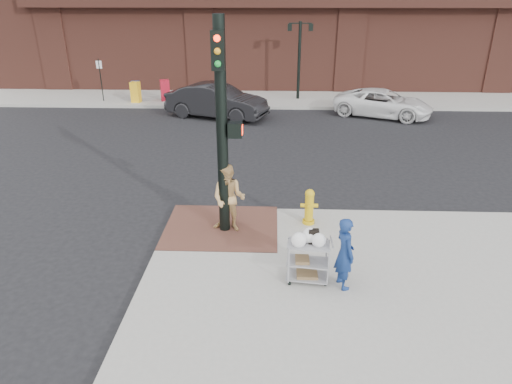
{
  "coord_description": "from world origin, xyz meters",
  "views": [
    {
      "loc": [
        0.65,
        -9.17,
        5.57
      ],
      "look_at": [
        0.28,
        0.61,
        1.25
      ],
      "focal_mm": 32.0,
      "sensor_mm": 36.0,
      "label": 1
    }
  ],
  "objects_px": {
    "pedestrian_tan": "(229,198)",
    "woman_blue": "(345,253)",
    "fire_hydrant": "(309,206)",
    "traffic_signal_pole": "(223,124)",
    "utility_cart": "(308,258)",
    "sedan_dark": "(217,101)",
    "lamp_post": "(299,52)",
    "minivan_white": "(383,103)"
  },
  "relations": [
    {
      "from": "pedestrian_tan",
      "to": "minivan_white",
      "type": "height_order",
      "value": "pedestrian_tan"
    },
    {
      "from": "woman_blue",
      "to": "sedan_dark",
      "type": "distance_m",
      "value": 14.36
    },
    {
      "from": "pedestrian_tan",
      "to": "sedan_dark",
      "type": "xyz_separation_m",
      "value": [
        -1.65,
        11.5,
        -0.21
      ]
    },
    {
      "from": "sedan_dark",
      "to": "utility_cart",
      "type": "relative_size",
      "value": 4.17
    },
    {
      "from": "sedan_dark",
      "to": "minivan_white",
      "type": "xyz_separation_m",
      "value": [
        7.97,
        0.53,
        -0.16
      ]
    },
    {
      "from": "minivan_white",
      "to": "pedestrian_tan",
      "type": "bearing_deg",
      "value": 175.75
    },
    {
      "from": "traffic_signal_pole",
      "to": "sedan_dark",
      "type": "distance_m",
      "value": 11.79
    },
    {
      "from": "traffic_signal_pole",
      "to": "pedestrian_tan",
      "type": "relative_size",
      "value": 2.94
    },
    {
      "from": "traffic_signal_pole",
      "to": "fire_hydrant",
      "type": "bearing_deg",
      "value": 11.65
    },
    {
      "from": "utility_cart",
      "to": "woman_blue",
      "type": "bearing_deg",
      "value": -12.27
    },
    {
      "from": "lamp_post",
      "to": "traffic_signal_pole",
      "type": "relative_size",
      "value": 0.8
    },
    {
      "from": "pedestrian_tan",
      "to": "fire_hydrant",
      "type": "bearing_deg",
      "value": 23.12
    },
    {
      "from": "lamp_post",
      "to": "utility_cart",
      "type": "xyz_separation_m",
      "value": [
        -0.61,
        -17.33,
        -1.94
      ]
    },
    {
      "from": "sedan_dark",
      "to": "fire_hydrant",
      "type": "relative_size",
      "value": 5.17
    },
    {
      "from": "sedan_dark",
      "to": "lamp_post",
      "type": "bearing_deg",
      "value": -27.71
    },
    {
      "from": "pedestrian_tan",
      "to": "fire_hydrant",
      "type": "height_order",
      "value": "pedestrian_tan"
    },
    {
      "from": "pedestrian_tan",
      "to": "minivan_white",
      "type": "distance_m",
      "value": 13.6
    },
    {
      "from": "lamp_post",
      "to": "sedan_dark",
      "type": "xyz_separation_m",
      "value": [
        -4.04,
        -3.73,
        -1.82
      ]
    },
    {
      "from": "lamp_post",
      "to": "traffic_signal_pole",
      "type": "height_order",
      "value": "traffic_signal_pole"
    },
    {
      "from": "sedan_dark",
      "to": "fire_hydrant",
      "type": "xyz_separation_m",
      "value": [
        3.63,
        -11.08,
        -0.17
      ]
    },
    {
      "from": "lamp_post",
      "to": "traffic_signal_pole",
      "type": "distance_m",
      "value": 15.43
    },
    {
      "from": "traffic_signal_pole",
      "to": "fire_hydrant",
      "type": "height_order",
      "value": "traffic_signal_pole"
    },
    {
      "from": "pedestrian_tan",
      "to": "minivan_white",
      "type": "xyz_separation_m",
      "value": [
        6.32,
        12.03,
        -0.36
      ]
    },
    {
      "from": "woman_blue",
      "to": "minivan_white",
      "type": "xyz_separation_m",
      "value": [
        3.85,
        14.29,
        -0.26
      ]
    },
    {
      "from": "traffic_signal_pole",
      "to": "woman_blue",
      "type": "height_order",
      "value": "traffic_signal_pole"
    },
    {
      "from": "lamp_post",
      "to": "sedan_dark",
      "type": "height_order",
      "value": "lamp_post"
    },
    {
      "from": "traffic_signal_pole",
      "to": "pedestrian_tan",
      "type": "xyz_separation_m",
      "value": [
        0.09,
        -0.0,
        -1.83
      ]
    },
    {
      "from": "fire_hydrant",
      "to": "traffic_signal_pole",
      "type": "bearing_deg",
      "value": -168.35
    },
    {
      "from": "woman_blue",
      "to": "fire_hydrant",
      "type": "height_order",
      "value": "woman_blue"
    },
    {
      "from": "pedestrian_tan",
      "to": "woman_blue",
      "type": "bearing_deg",
      "value": -31.51
    },
    {
      "from": "lamp_post",
      "to": "fire_hydrant",
      "type": "xyz_separation_m",
      "value": [
        -0.4,
        -14.8,
        -1.99
      ]
    },
    {
      "from": "traffic_signal_pole",
      "to": "utility_cart",
      "type": "height_order",
      "value": "traffic_signal_pole"
    },
    {
      "from": "utility_cart",
      "to": "lamp_post",
      "type": "bearing_deg",
      "value": 88.0
    },
    {
      "from": "minivan_white",
      "to": "utility_cart",
      "type": "distance_m",
      "value": 14.85
    },
    {
      "from": "traffic_signal_pole",
      "to": "utility_cart",
      "type": "xyz_separation_m",
      "value": [
        1.87,
        -2.1,
        -2.16
      ]
    },
    {
      "from": "woman_blue",
      "to": "fire_hydrant",
      "type": "relative_size",
      "value": 1.62
    },
    {
      "from": "pedestrian_tan",
      "to": "utility_cart",
      "type": "height_order",
      "value": "pedestrian_tan"
    },
    {
      "from": "traffic_signal_pole",
      "to": "woman_blue",
      "type": "distance_m",
      "value": 3.92
    },
    {
      "from": "lamp_post",
      "to": "fire_hydrant",
      "type": "distance_m",
      "value": 14.94
    },
    {
      "from": "lamp_post",
      "to": "traffic_signal_pole",
      "type": "xyz_separation_m",
      "value": [
        -2.48,
        -15.23,
        0.21
      ]
    },
    {
      "from": "woman_blue",
      "to": "pedestrian_tan",
      "type": "bearing_deg",
      "value": 29.48
    },
    {
      "from": "fire_hydrant",
      "to": "sedan_dark",
      "type": "bearing_deg",
      "value": 108.15
    }
  ]
}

